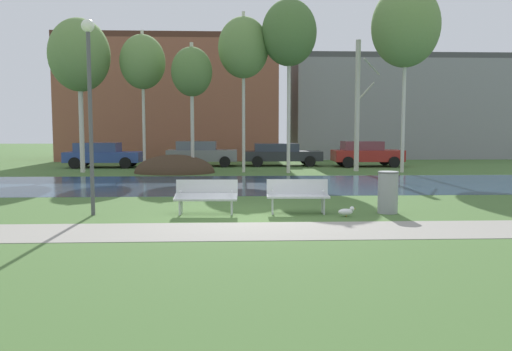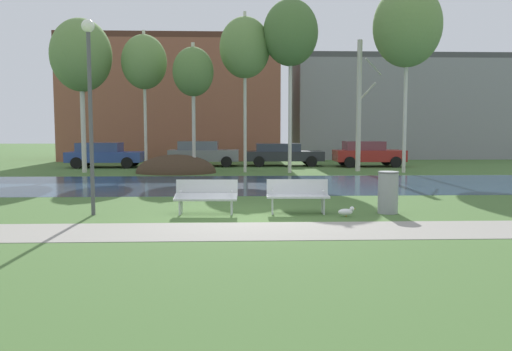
% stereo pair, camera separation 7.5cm
% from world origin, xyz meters
% --- Properties ---
extents(ground_plane, '(120.00, 120.00, 0.00)m').
position_xyz_m(ground_plane, '(0.00, 10.00, 0.00)').
color(ground_plane, '#476B33').
extents(paved_path_strip, '(60.00, 1.96, 0.01)m').
position_xyz_m(paved_path_strip, '(0.00, -1.75, 0.01)').
color(paved_path_strip, gray).
rests_on(paved_path_strip, ground).
extents(river_band, '(80.00, 7.33, 0.01)m').
position_xyz_m(river_band, '(0.00, 7.65, 0.00)').
color(river_band, '#284256').
rests_on(river_band, ground).
extents(soil_mound, '(4.04, 3.10, 1.85)m').
position_xyz_m(soil_mound, '(-3.45, 13.25, 0.00)').
color(soil_mound, '#423021').
rests_on(soil_mound, ground).
extents(bench_left, '(1.62, 0.63, 0.87)m').
position_xyz_m(bench_left, '(-1.18, 0.55, 0.47)').
color(bench_left, silver).
rests_on(bench_left, ground).
extents(bench_right, '(1.62, 0.63, 0.87)m').
position_xyz_m(bench_right, '(1.18, 0.55, 0.47)').
color(bench_right, silver).
rests_on(bench_right, ground).
extents(trash_bin, '(0.54, 0.54, 1.09)m').
position_xyz_m(trash_bin, '(3.53, 0.47, 0.56)').
color(trash_bin, gray).
rests_on(trash_bin, ground).
extents(seagull, '(0.44, 0.16, 0.26)m').
position_xyz_m(seagull, '(2.33, -0.04, 0.13)').
color(seagull, white).
rests_on(seagull, ground).
extents(streetlamp, '(0.32, 0.32, 4.87)m').
position_xyz_m(streetlamp, '(-4.04, 0.49, 3.30)').
color(streetlamp, '#4C4C51').
rests_on(streetlamp, ground).
extents(birch_far_left, '(3.03, 3.03, 7.71)m').
position_xyz_m(birch_far_left, '(-8.16, 13.72, 5.87)').
color(birch_far_left, beige).
rests_on(birch_far_left, ground).
extents(birch_left, '(2.29, 2.29, 7.18)m').
position_xyz_m(birch_left, '(-5.07, 13.92, 5.58)').
color(birch_left, beige).
rests_on(birch_left, ground).
extents(birch_center_left, '(2.02, 2.02, 6.44)m').
position_xyz_m(birch_center_left, '(-2.52, 13.03, 4.98)').
color(birch_center_left, beige).
rests_on(birch_center_left, ground).
extents(birch_center, '(2.54, 2.54, 8.05)m').
position_xyz_m(birch_center, '(0.04, 13.47, 6.25)').
color(birch_center, beige).
rests_on(birch_center, ground).
extents(birch_center_right, '(2.71, 2.71, 8.89)m').
position_xyz_m(birch_center_right, '(2.29, 12.99, 6.91)').
color(birch_center_right, beige).
rests_on(birch_center_right, ground).
extents(birch_right, '(1.28, 2.01, 6.79)m').
position_xyz_m(birch_right, '(6.02, 13.97, 3.47)').
color(birch_right, beige).
rests_on(birch_right, ground).
extents(birch_far_right, '(3.38, 3.38, 9.37)m').
position_xyz_m(birch_far_right, '(8.12, 13.02, 7.29)').
color(birch_far_right, beige).
rests_on(birch_far_right, ground).
extents(parked_van_nearest_blue, '(4.27, 2.09, 1.43)m').
position_xyz_m(parked_van_nearest_blue, '(-8.04, 17.17, 0.76)').
color(parked_van_nearest_blue, '#2D4793').
rests_on(parked_van_nearest_blue, ground).
extents(parked_sedan_second_grey, '(4.12, 2.13, 1.50)m').
position_xyz_m(parked_sedan_second_grey, '(-2.42, 17.93, 0.79)').
color(parked_sedan_second_grey, slate).
rests_on(parked_sedan_second_grey, ground).
extents(parked_hatch_third_dark, '(4.69, 2.14, 1.35)m').
position_xyz_m(parked_hatch_third_dark, '(2.37, 18.09, 0.73)').
color(parked_hatch_third_dark, '#282B30').
rests_on(parked_hatch_third_dark, ground).
extents(parked_wagon_fourth_red, '(4.05, 2.11, 1.50)m').
position_xyz_m(parked_wagon_fourth_red, '(7.34, 17.26, 0.79)').
color(parked_wagon_fourth_red, maroon).
rests_on(parked_wagon_fourth_red, ground).
extents(building_brick_low, '(15.32, 7.62, 8.78)m').
position_xyz_m(building_brick_low, '(-5.02, 26.29, 4.39)').
color(building_brick_low, brown).
rests_on(building_brick_low, ground).
extents(building_grey_warehouse, '(17.44, 7.26, 7.75)m').
position_xyz_m(building_grey_warehouse, '(12.89, 27.64, 3.88)').
color(building_grey_warehouse, gray).
rests_on(building_grey_warehouse, ground).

